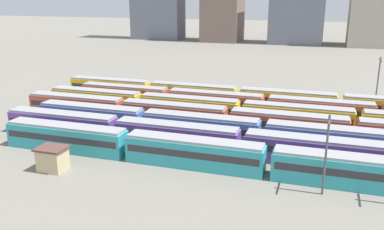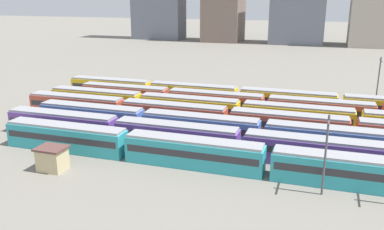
# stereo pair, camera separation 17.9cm
# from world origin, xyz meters

# --- Properties ---
(ground_plane) EXTENTS (600.00, 600.00, 0.00)m
(ground_plane) POSITION_xyz_m (0.00, 15.60, 0.00)
(ground_plane) COLOR slate
(train_track_0) EXTENTS (55.80, 3.06, 3.75)m
(train_track_0) POSITION_xyz_m (17.80, 0.00, 1.90)
(train_track_0) COLOR teal
(train_track_0) RESTS_ON ground_plane
(train_track_2) EXTENTS (55.80, 3.06, 3.75)m
(train_track_2) POSITION_xyz_m (15.52, 10.40, 1.90)
(train_track_2) COLOR #4C70BC
(train_track_2) RESTS_ON ground_plane
(train_track_3) EXTENTS (74.70, 3.06, 3.75)m
(train_track_3) POSITION_xyz_m (18.67, 15.60, 1.90)
(train_track_3) COLOR #BC4C38
(train_track_3) RESTS_ON ground_plane
(train_track_4) EXTENTS (112.50, 3.06, 3.75)m
(train_track_4) POSITION_xyz_m (38.58, 20.80, 1.90)
(train_track_4) COLOR yellow
(train_track_4) RESTS_ON ground_plane
(train_track_5) EXTENTS (112.50, 3.06, 3.75)m
(train_track_5) POSITION_xyz_m (42.06, 26.00, 1.90)
(train_track_5) COLOR #BC4C38
(train_track_5) RESTS_ON ground_plane
(train_track_6) EXTENTS (112.50, 3.06, 3.75)m
(train_track_6) POSITION_xyz_m (35.97, 31.20, 1.90)
(train_track_6) COLOR yellow
(train_track_6) RESTS_ON ground_plane
(catenary_pole_2) EXTENTS (0.24, 3.20, 9.16)m
(catenary_pole_2) POSITION_xyz_m (33.65, -3.00, 5.12)
(catenary_pole_2) COLOR #4C4C51
(catenary_pole_2) RESTS_ON ground_plane
(catenary_pole_3) EXTENTS (0.24, 3.20, 10.46)m
(catenary_pole_3) POSITION_xyz_m (42.23, 34.18, 5.78)
(catenary_pole_3) COLOR #4C4C51
(catenary_pole_3) RESTS_ON ground_plane
(signal_hut) EXTENTS (3.60, 3.00, 3.04)m
(signal_hut) POSITION_xyz_m (1.34, -6.58, 1.55)
(signal_hut) COLOR #C6B284
(signal_hut) RESTS_ON ground_plane
(distant_building_2) EXTENTS (23.25, 17.52, 37.78)m
(distant_building_2) POSITION_xyz_m (19.22, 146.50, 18.89)
(distant_building_2) COLOR slate
(distant_building_2) RESTS_ON ground_plane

